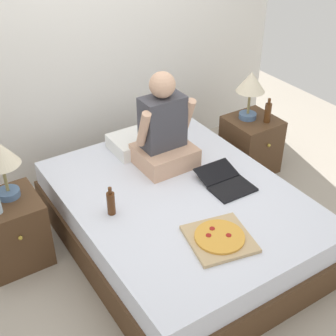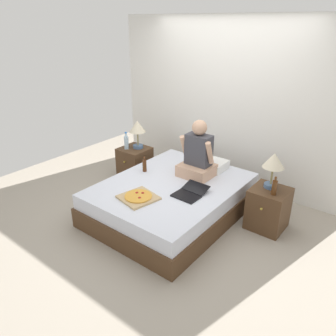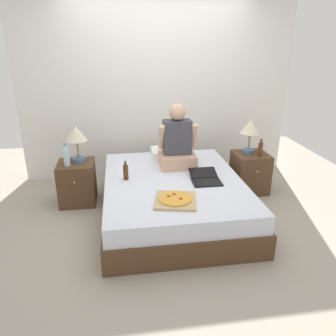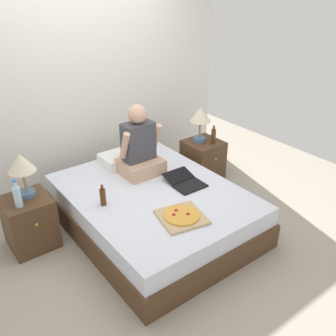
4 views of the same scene
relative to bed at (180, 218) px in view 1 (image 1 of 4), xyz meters
name	(u,v)px [view 1 (image 1 of 4)]	position (x,y,z in m)	size (l,w,h in m)	color
ground_plane	(180,239)	(0.00, 0.00, -0.22)	(5.92, 5.92, 0.00)	#9E9384
wall_back	(92,38)	(0.00, 1.39, 1.03)	(3.92, 0.12, 2.50)	silver
bed	(180,218)	(0.00, 0.00, 0.00)	(1.60, 2.05, 0.46)	#4C331E
nightstand_left	(13,231)	(-1.14, 0.50, 0.04)	(0.44, 0.47, 0.53)	#4C331E
lamp_on_left_nightstand	(0,157)	(-1.10, 0.55, 0.64)	(0.26, 0.26, 0.45)	#4C6B93
nightstand_right	(251,144)	(1.14, 0.50, 0.04)	(0.44, 0.47, 0.53)	#4C331E
lamp_on_right_nightstand	(251,85)	(1.11, 0.55, 0.64)	(0.26, 0.26, 0.45)	#4C6B93
beer_bottle	(268,112)	(1.21, 0.40, 0.41)	(0.06, 0.06, 0.23)	#512D14
pillow	(141,141)	(0.10, 0.75, 0.29)	(0.52, 0.34, 0.12)	white
person_seated	(164,132)	(0.12, 0.42, 0.52)	(0.47, 0.40, 0.78)	tan
laptop	(227,183)	(0.35, -0.11, 0.25)	(0.33, 0.42, 0.07)	black
pizza_box	(219,238)	(-0.07, -0.56, 0.25)	(0.47, 0.47, 0.04)	tan
beer_bottle_on_bed	(111,203)	(-0.53, 0.07, 0.32)	(0.06, 0.06, 0.22)	#4C2811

